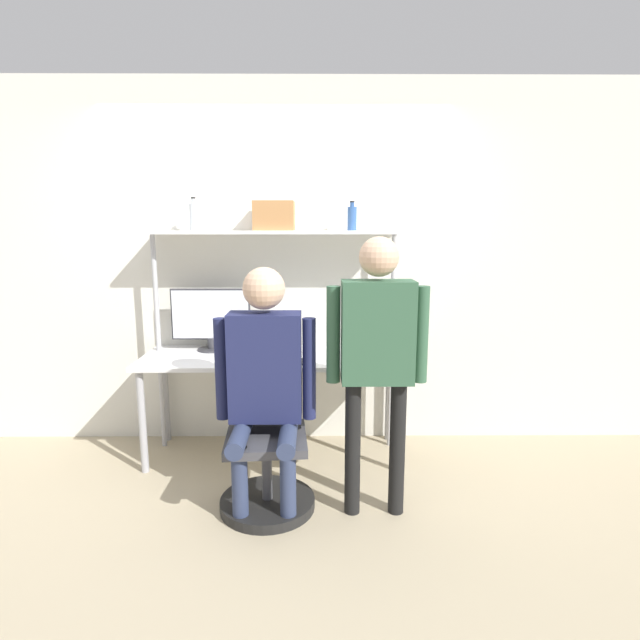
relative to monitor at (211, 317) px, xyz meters
name	(u,v)px	position (x,y,z in m)	size (l,w,h in m)	color
ground_plane	(271,477)	(0.47, -0.51, -0.99)	(12.00, 12.00, 0.00)	tan
wall_back	(276,266)	(0.47, 0.19, 0.36)	(8.00, 0.06, 2.70)	silver
desk	(274,366)	(0.47, -0.17, -0.32)	(1.85, 0.65, 0.75)	white
shelf_unit	(274,258)	(0.47, -0.01, 0.43)	(1.76, 0.32, 1.62)	white
monitor	(211,317)	(0.00, 0.00, 0.00)	(0.58, 0.21, 0.46)	#333338
laptop	(265,350)	(0.42, -0.26, -0.18)	(0.29, 0.22, 0.22)	silver
cell_phone	(305,361)	(0.70, -0.35, -0.24)	(0.07, 0.15, 0.01)	black
office_chair	(267,461)	(0.48, -0.84, -0.71)	(0.56, 0.56, 0.91)	black
person_seated	(265,371)	(0.48, -0.88, -0.15)	(0.58, 0.48, 1.42)	#2D3856
person_standing	(377,343)	(1.11, -0.93, 0.02)	(0.56, 0.22, 1.59)	black
bottle_clear	(194,216)	(-0.09, -0.01, 0.72)	(0.06, 0.06, 0.23)	silver
bottle_blue	(352,218)	(1.03, -0.01, 0.71)	(0.07, 0.07, 0.20)	#335999
storage_box	(274,216)	(0.48, -0.01, 0.73)	(0.28, 0.24, 0.20)	#B27A47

